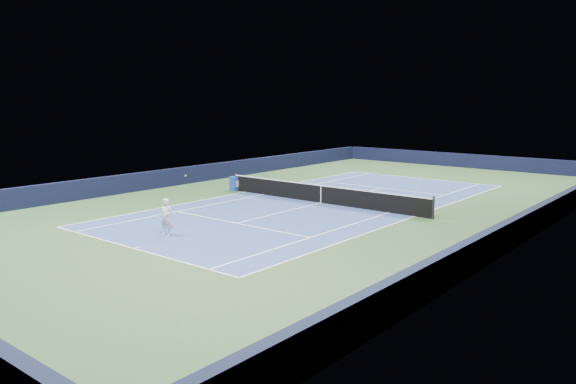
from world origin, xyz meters
The scene contains 19 objects.
ground centered at (0.00, 0.00, 0.00)m, with size 40.00×40.00×0.00m, color #2B4B28.
wall_far centered at (0.00, 19.82, 0.55)m, with size 22.00×0.35×1.10m, color black.
wall_right centered at (10.82, 0.00, 0.55)m, with size 0.35×40.00×1.10m, color black.
wall_left centered at (-10.82, 0.00, 0.55)m, with size 0.35×40.00×1.10m, color black.
court_surface centered at (0.00, 0.00, 0.00)m, with size 10.97×23.77×0.01m, color navy.
baseline_far centered at (0.00, 11.88, 0.01)m, with size 10.97×0.08×0.00m, color white.
baseline_near centered at (0.00, -11.88, 0.01)m, with size 10.97×0.08×0.00m, color white.
sideline_doubles_right centered at (5.49, 0.00, 0.01)m, with size 0.08×23.77×0.00m, color white.
sideline_doubles_left centered at (-5.49, 0.00, 0.01)m, with size 0.08×23.77×0.00m, color white.
sideline_singles_right centered at (4.12, 0.00, 0.01)m, with size 0.08×23.77×0.00m, color white.
sideline_singles_left centered at (-4.12, 0.00, 0.01)m, with size 0.08×23.77×0.00m, color white.
service_line_far centered at (0.00, 6.40, 0.01)m, with size 8.23×0.08×0.00m, color white.
service_line_near centered at (0.00, -6.40, 0.01)m, with size 8.23×0.08×0.00m, color white.
center_service_line centered at (0.00, 0.00, 0.01)m, with size 0.08×12.80×0.00m, color white.
center_mark_far centered at (0.00, 11.73, 0.01)m, with size 0.08×0.30×0.00m, color white.
center_mark_near centered at (0.00, -11.73, 0.01)m, with size 0.08×0.30×0.00m, color white.
tennis_net centered at (0.00, 0.00, 0.50)m, with size 12.90×0.10×1.07m.
sponsor_cube centered at (-6.40, -0.01, 0.43)m, with size 0.60×0.54×0.86m.
tennis_player centered at (-0.68, -9.78, 0.76)m, with size 0.77×1.28×2.38m.
Camera 1 is at (17.28, -23.89, 5.55)m, focal length 35.00 mm.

